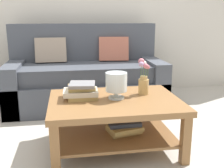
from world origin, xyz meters
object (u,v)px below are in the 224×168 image
(coffee_table, at_px, (116,114))
(book_stack_main, at_px, (81,91))
(couch, at_px, (86,78))
(glass_hurricane_vase, at_px, (116,83))
(flower_pitcher, at_px, (143,80))

(coffee_table, distance_m, book_stack_main, 0.36)
(couch, xyz_separation_m, glass_hurricane_vase, (0.18, -1.28, 0.24))
(couch, relative_size, flower_pitcher, 5.94)
(book_stack_main, bearing_deg, flower_pitcher, 4.26)
(coffee_table, bearing_deg, book_stack_main, 164.86)
(glass_hurricane_vase, bearing_deg, couch, 97.84)
(glass_hurricane_vase, bearing_deg, coffee_table, -111.95)
(coffee_table, relative_size, flower_pitcher, 3.38)
(coffee_table, distance_m, glass_hurricane_vase, 0.28)
(coffee_table, bearing_deg, flower_pitcher, 23.29)
(book_stack_main, relative_size, flower_pitcher, 0.91)
(couch, height_order, coffee_table, couch)
(glass_hurricane_vase, xyz_separation_m, flower_pitcher, (0.27, 0.09, -0.00))
(flower_pitcher, bearing_deg, book_stack_main, -175.74)
(couch, xyz_separation_m, book_stack_main, (-0.12, -1.23, 0.17))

